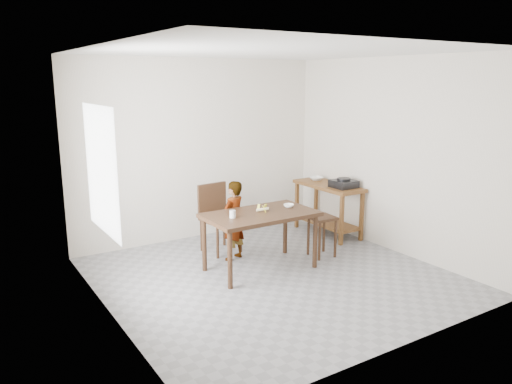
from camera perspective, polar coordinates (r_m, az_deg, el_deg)
floor at (r=6.29m, az=1.98°, el=-9.79°), size 4.00×4.00×0.04m
ceiling at (r=5.82m, az=2.20°, el=15.99°), size 4.00×4.00×0.04m
wall_back at (r=7.63m, az=-6.56°, el=4.84°), size 4.00×0.04×2.70m
wall_front at (r=4.43m, az=17.06°, el=-1.43°), size 4.00×0.04×2.70m
wall_left at (r=5.06m, az=-17.13°, el=0.30°), size 0.04×4.00×2.70m
wall_right at (r=7.23m, az=15.44°, el=4.02°), size 0.04×4.00×2.70m
window_pane at (r=5.23m, az=-17.30°, el=2.37°), size 0.02×1.10×1.30m
dining_table at (r=6.39m, az=0.48°, el=-5.64°), size 1.40×0.80×0.75m
prep_counter at (r=7.91m, az=8.21°, el=-1.95°), size 0.50×1.20×0.80m
child at (r=6.70m, az=-2.62°, el=-3.29°), size 0.47×0.40×1.08m
dining_chair at (r=7.01m, az=-4.05°, el=-3.09°), size 0.51×0.51×0.96m
stool at (r=6.94m, az=7.53°, el=-5.03°), size 0.34×0.34×0.57m
glass_tumbler at (r=6.05m, az=-2.70°, el=-2.54°), size 0.08×0.08×0.09m
small_bowl at (r=6.56m, az=3.75°, el=-1.57°), size 0.14×0.14×0.04m
banana at (r=6.34m, az=0.76°, el=-1.96°), size 0.21×0.18×0.06m
serving_bowl at (r=8.11m, az=6.90°, el=1.54°), size 0.24×0.24×0.05m
gas_burner at (r=7.61m, az=9.99°, el=0.93°), size 0.34×0.34×0.11m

